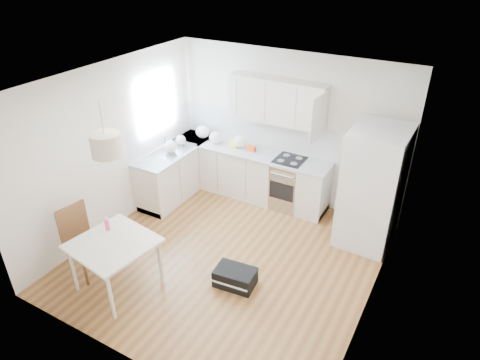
# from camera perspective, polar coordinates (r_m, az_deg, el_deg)

# --- Properties ---
(floor) EXTENTS (4.20, 4.20, 0.00)m
(floor) POSITION_cam_1_polar(r_m,az_deg,el_deg) (6.63, -1.73, -10.25)
(floor) COLOR brown
(floor) RESTS_ON ground
(ceiling) EXTENTS (4.20, 4.20, 0.00)m
(ceiling) POSITION_cam_1_polar(r_m,az_deg,el_deg) (5.33, -2.17, 12.72)
(ceiling) COLOR white
(ceiling) RESTS_ON wall_back
(wall_back) EXTENTS (4.20, 0.00, 4.20)m
(wall_back) POSITION_cam_1_polar(r_m,az_deg,el_deg) (7.55, 6.37, 6.81)
(wall_back) COLOR white
(wall_back) RESTS_ON floor
(wall_left) EXTENTS (0.00, 4.20, 4.20)m
(wall_left) POSITION_cam_1_polar(r_m,az_deg,el_deg) (7.07, -16.72, 4.07)
(wall_left) COLOR white
(wall_left) RESTS_ON floor
(wall_right) EXTENTS (0.00, 4.20, 4.20)m
(wall_right) POSITION_cam_1_polar(r_m,az_deg,el_deg) (5.25, 18.24, -5.55)
(wall_right) COLOR white
(wall_right) RESTS_ON floor
(window_glassblock) EXTENTS (0.02, 1.00, 1.00)m
(window_glassblock) POSITION_cam_1_polar(r_m,az_deg,el_deg) (7.68, -11.08, 10.04)
(window_glassblock) COLOR #BFE0F9
(window_glassblock) RESTS_ON wall_left
(cabinets_back) EXTENTS (3.00, 0.60, 0.88)m
(cabinets_back) POSITION_cam_1_polar(r_m,az_deg,el_deg) (7.93, 1.17, 0.85)
(cabinets_back) COLOR silver
(cabinets_back) RESTS_ON floor
(cabinets_left) EXTENTS (0.60, 1.80, 0.88)m
(cabinets_left) POSITION_cam_1_polar(r_m,az_deg,el_deg) (8.07, -8.40, 1.06)
(cabinets_left) COLOR silver
(cabinets_left) RESTS_ON floor
(counter_back) EXTENTS (3.02, 0.64, 0.04)m
(counter_back) POSITION_cam_1_polar(r_m,az_deg,el_deg) (7.72, 1.20, 3.85)
(counter_back) COLOR #B4B7BA
(counter_back) RESTS_ON cabinets_back
(counter_left) EXTENTS (0.64, 1.82, 0.04)m
(counter_left) POSITION_cam_1_polar(r_m,az_deg,el_deg) (7.86, -8.64, 4.01)
(counter_left) COLOR #B4B7BA
(counter_left) RESTS_ON cabinets_left
(backsplash_back) EXTENTS (3.00, 0.01, 0.58)m
(backsplash_back) POSITION_cam_1_polar(r_m,az_deg,el_deg) (7.83, 2.25, 6.71)
(backsplash_back) COLOR white
(backsplash_back) RESTS_ON wall_back
(backsplash_left) EXTENTS (0.01, 1.80, 0.58)m
(backsplash_left) POSITION_cam_1_polar(r_m,az_deg,el_deg) (7.91, -10.51, 6.47)
(backsplash_left) COLOR white
(backsplash_left) RESTS_ON wall_left
(upper_cabinets) EXTENTS (1.70, 0.32, 0.75)m
(upper_cabinets) POSITION_cam_1_polar(r_m,az_deg,el_deg) (7.28, 4.99, 10.44)
(upper_cabinets) COLOR silver
(upper_cabinets) RESTS_ON wall_back
(range_oven) EXTENTS (0.50, 0.61, 0.88)m
(range_oven) POSITION_cam_1_polar(r_m,az_deg,el_deg) (7.63, 6.46, -0.56)
(range_oven) COLOR #B6B9BB
(range_oven) RESTS_ON floor
(sink) EXTENTS (0.50, 0.80, 0.16)m
(sink) POSITION_cam_1_polar(r_m,az_deg,el_deg) (7.82, -8.87, 3.97)
(sink) COLOR #B6B9BB
(sink) RESTS_ON counter_left
(refrigerator) EXTENTS (0.93, 0.98, 1.91)m
(refrigerator) POSITION_cam_1_polar(r_m,az_deg,el_deg) (6.77, 17.42, -0.98)
(refrigerator) COLOR white
(refrigerator) RESTS_ON floor
(dining_table) EXTENTS (1.11, 1.11, 0.77)m
(dining_table) POSITION_cam_1_polar(r_m,az_deg,el_deg) (5.95, -16.48, -8.62)
(dining_table) COLOR beige
(dining_table) RESTS_ON floor
(dining_chair) EXTENTS (0.51, 0.51, 1.05)m
(dining_chair) POSITION_cam_1_polar(r_m,az_deg,el_deg) (6.42, -19.92, -7.89)
(dining_chair) COLOR #4E2F17
(dining_chair) RESTS_ON floor
(drink_bottle) EXTENTS (0.07, 0.07, 0.21)m
(drink_bottle) POSITION_cam_1_polar(r_m,az_deg,el_deg) (6.09, -17.31, -5.58)
(drink_bottle) COLOR #E53F6E
(drink_bottle) RESTS_ON dining_table
(gym_bag) EXTENTS (0.59, 0.42, 0.26)m
(gym_bag) POSITION_cam_1_polar(r_m,az_deg,el_deg) (6.10, -0.65, -12.83)
(gym_bag) COLOR black
(gym_bag) RESTS_ON floor
(pendant_lamp) EXTENTS (0.44, 0.44, 0.27)m
(pendant_lamp) POSITION_cam_1_polar(r_m,az_deg,el_deg) (5.13, -17.45, 4.49)
(pendant_lamp) COLOR beige
(pendant_lamp) RESTS_ON ceiling
(grocery_bag_a) EXTENTS (0.27, 0.23, 0.24)m
(grocery_bag_a) POSITION_cam_1_polar(r_m,az_deg,el_deg) (8.20, -5.01, 6.42)
(grocery_bag_a) COLOR white
(grocery_bag_a) RESTS_ON counter_back
(grocery_bag_b) EXTENTS (0.26, 0.22, 0.23)m
(grocery_bag_b) POSITION_cam_1_polar(r_m,az_deg,el_deg) (7.94, -3.23, 5.65)
(grocery_bag_b) COLOR white
(grocery_bag_b) RESTS_ON counter_back
(grocery_bag_c) EXTENTS (0.26, 0.22, 0.23)m
(grocery_bag_c) POSITION_cam_1_polar(r_m,az_deg,el_deg) (7.77, -0.02, 5.15)
(grocery_bag_c) COLOR white
(grocery_bag_c) RESTS_ON counter_back
(grocery_bag_d) EXTENTS (0.20, 0.17, 0.18)m
(grocery_bag_d) POSITION_cam_1_polar(r_m,az_deg,el_deg) (7.98, -7.91, 5.31)
(grocery_bag_d) COLOR white
(grocery_bag_d) RESTS_ON counter_back
(grocery_bag_e) EXTENTS (0.24, 0.20, 0.22)m
(grocery_bag_e) POSITION_cam_1_polar(r_m,az_deg,el_deg) (7.69, -9.25, 4.42)
(grocery_bag_e) COLOR white
(grocery_bag_e) RESTS_ON counter_left
(snack_orange) EXTENTS (0.15, 0.10, 0.10)m
(snack_orange) POSITION_cam_1_polar(r_m,az_deg,el_deg) (7.66, 1.56, 4.23)
(snack_orange) COLOR #E44B14
(snack_orange) RESTS_ON counter_back
(snack_yellow) EXTENTS (0.16, 0.11, 0.11)m
(snack_yellow) POSITION_cam_1_polar(r_m,az_deg,el_deg) (7.82, -0.84, 4.81)
(snack_yellow) COLOR yellow
(snack_yellow) RESTS_ON counter_back
(snack_red) EXTENTS (0.14, 0.09, 0.10)m
(snack_red) POSITION_cam_1_polar(r_m,az_deg,el_deg) (8.04, -3.45, 5.45)
(snack_red) COLOR #B41624
(snack_red) RESTS_ON counter_back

